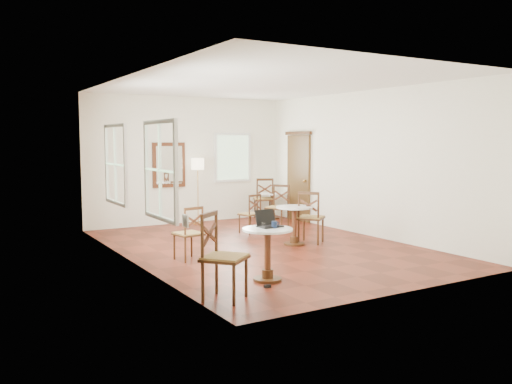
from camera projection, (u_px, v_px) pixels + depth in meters
ground at (264, 247)px, 9.98m from camera, size 7.00×7.00×0.00m
room_shell at (254, 145)px, 10.00m from camera, size 5.02×7.02×3.01m
cafe_table_near at (268, 248)px, 7.53m from camera, size 0.71×0.71×0.75m
cafe_table_mid at (294, 221)px, 10.14m from camera, size 0.69×0.69×0.73m
cafe_table_back at (272, 203)px, 13.54m from camera, size 0.62×0.62×0.65m
chair_near_a at (189, 233)px, 8.84m from camera, size 0.47×0.47×0.90m
chair_near_b at (222, 256)px, 6.63m from camera, size 0.70×0.70×1.09m
chair_mid_a at (251, 214)px, 11.41m from camera, size 0.46×0.46×0.84m
chair_mid_b at (311, 217)px, 10.30m from camera, size 0.65×0.65×1.01m
chair_back_a at (264, 199)px, 13.49m from camera, size 0.62×0.62×1.03m
chair_back_b at (278, 207)px, 12.01m from camera, size 0.62×0.62×0.98m
floor_lamp at (198, 168)px, 12.60m from camera, size 0.30×0.30×1.56m
laptop at (268, 222)px, 7.65m from camera, size 0.35×0.30×0.23m
mouse at (270, 227)px, 7.55m from camera, size 0.09×0.07×0.03m
navy_mug at (275, 224)px, 7.53m from camera, size 0.12×0.08×0.10m
water_glass at (263, 226)px, 7.45m from camera, size 0.05×0.05×0.09m
power_adapter at (267, 286)px, 7.21m from camera, size 0.09×0.05×0.04m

